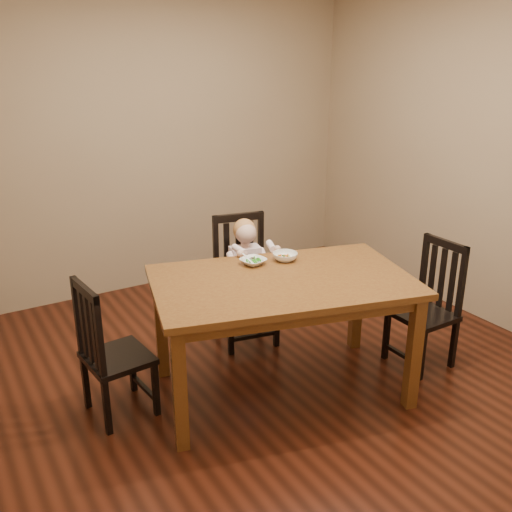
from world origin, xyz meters
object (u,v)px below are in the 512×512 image
dining_table (282,292)px  chair_right (428,306)px  chair_left (110,353)px  toddler (246,268)px  bowl_peas (253,261)px  chair_child (244,282)px  bowl_veg (285,257)px

dining_table → chair_right: (1.11, -0.23, -0.28)m
chair_right → chair_left: bearing=75.3°
toddler → bowl_peas: size_ratio=3.11×
chair_child → chair_right: size_ratio=1.07×
chair_right → bowl_peas: 1.32m
chair_child → bowl_peas: 0.62m
chair_left → bowl_peas: (1.02, -0.00, 0.40)m
chair_right → dining_table: bearing=77.9°
dining_table → chair_left: chair_left is taller
dining_table → chair_child: chair_child is taller
dining_table → toddler: bearing=77.8°
bowl_veg → chair_left: bearing=177.7°
bowl_peas → bowl_veg: 0.23m
chair_child → bowl_peas: (-0.20, -0.47, 0.36)m
chair_left → chair_child: bearing=105.5°
dining_table → chair_right: 1.17m
dining_table → bowl_veg: 0.36m
bowl_veg → chair_right: bearing=-28.6°
chair_child → toddler: size_ratio=1.93×
dining_table → chair_child: 0.84m
bowl_peas → chair_left: bearing=179.8°
chair_child → bowl_peas: bearing=78.3°
toddler → bowl_peas: bearing=77.0°
dining_table → bowl_peas: (-0.03, 0.32, 0.12)m
toddler → chair_right: bearing=145.7°
toddler → bowl_peas: (-0.19, -0.42, 0.23)m
chair_child → bowl_veg: bearing=104.5°
bowl_peas → bowl_veg: (0.23, -0.05, 0.01)m
dining_table → toddler: (0.16, 0.73, -0.11)m
bowl_peas → bowl_veg: size_ratio=0.97×
toddler → bowl_peas: toddler is taller
chair_left → bowl_veg: (1.25, -0.05, 0.41)m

